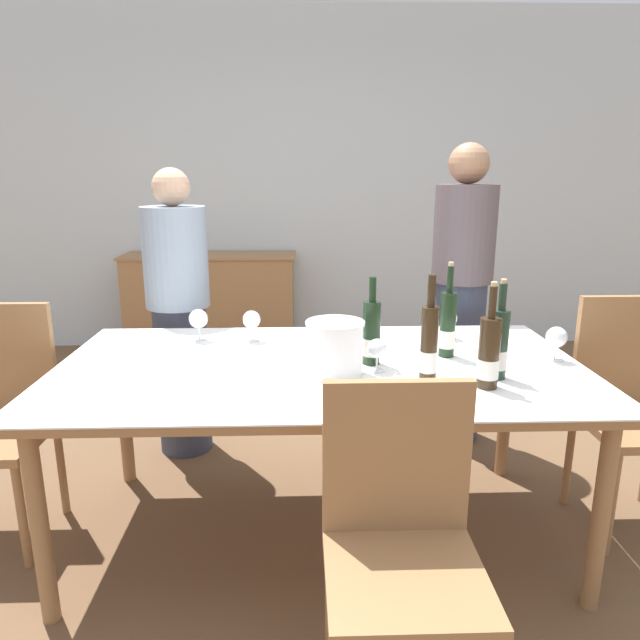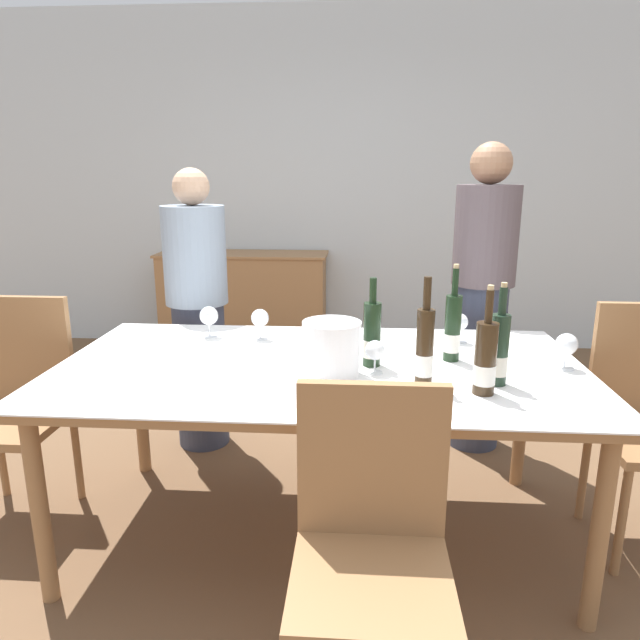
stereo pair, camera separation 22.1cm
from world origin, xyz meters
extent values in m
plane|color=brown|center=(0.00, 0.00, 0.00)|extent=(12.00, 12.00, 0.00)
cube|color=silver|center=(0.00, 2.84, 1.40)|extent=(8.00, 0.10, 2.80)
cube|color=#996B42|center=(-0.83, 2.55, 0.41)|extent=(1.37, 0.44, 0.82)
cube|color=#996B42|center=(-0.83, 2.55, 0.83)|extent=(1.41, 0.46, 0.02)
cylinder|color=#996B42|center=(-0.94, -0.46, 0.36)|extent=(0.06, 0.06, 0.72)
cylinder|color=#996B42|center=(0.94, -0.46, 0.36)|extent=(0.06, 0.06, 0.72)
cylinder|color=#996B42|center=(-0.94, 0.46, 0.36)|extent=(0.06, 0.06, 0.72)
cylinder|color=#996B42|center=(0.94, 0.46, 0.36)|extent=(0.06, 0.06, 0.72)
cube|color=#996B42|center=(0.00, 0.00, 0.73)|extent=(2.04, 1.09, 0.04)
cube|color=white|center=(0.00, 0.00, 0.75)|extent=(2.07, 1.12, 0.01)
cylinder|color=white|center=(0.05, -0.12, 0.86)|extent=(0.21, 0.21, 0.20)
cylinder|color=white|center=(0.05, -0.12, 0.96)|extent=(0.22, 0.22, 0.01)
cylinder|color=#332314|center=(0.38, -0.21, 0.90)|extent=(0.06, 0.06, 0.28)
cylinder|color=white|center=(0.38, -0.21, 0.84)|extent=(0.06, 0.06, 0.08)
cylinder|color=#332314|center=(0.38, -0.21, 1.09)|extent=(0.03, 0.03, 0.11)
cylinder|color=#1E3323|center=(0.65, -0.18, 0.89)|extent=(0.07, 0.07, 0.26)
cylinder|color=silver|center=(0.65, -0.18, 0.83)|extent=(0.07, 0.07, 0.07)
cylinder|color=#1E3323|center=(0.65, -0.18, 1.06)|extent=(0.03, 0.03, 0.10)
cylinder|color=tan|center=(0.65, -0.18, 1.12)|extent=(0.02, 0.02, 0.02)
cylinder|color=#332314|center=(0.58, -0.27, 0.88)|extent=(0.07, 0.07, 0.25)
cylinder|color=white|center=(0.58, -0.27, 0.83)|extent=(0.08, 0.08, 0.07)
cylinder|color=#332314|center=(0.58, -0.27, 1.06)|extent=(0.03, 0.03, 0.11)
cylinder|color=tan|center=(0.58, -0.27, 1.13)|extent=(0.02, 0.02, 0.02)
cylinder|color=black|center=(0.20, 0.00, 0.88)|extent=(0.07, 0.07, 0.25)
cylinder|color=silver|center=(0.20, 0.00, 0.83)|extent=(0.07, 0.07, 0.07)
cylinder|color=black|center=(0.20, 0.00, 1.06)|extent=(0.03, 0.03, 0.10)
cylinder|color=black|center=(0.52, 0.09, 0.89)|extent=(0.06, 0.06, 0.27)
cylinder|color=white|center=(0.52, 0.09, 0.83)|extent=(0.07, 0.07, 0.07)
cylinder|color=black|center=(0.52, 0.09, 1.08)|extent=(0.02, 0.02, 0.11)
cylinder|color=tan|center=(0.52, 0.09, 1.14)|extent=(0.02, 0.02, 0.02)
cylinder|color=white|center=(-0.30, 0.33, 0.76)|extent=(0.06, 0.06, 0.00)
cylinder|color=white|center=(-0.30, 0.33, 0.80)|extent=(0.01, 0.01, 0.07)
sphere|color=white|center=(-0.30, 0.33, 0.86)|extent=(0.08, 0.08, 0.08)
cylinder|color=white|center=(0.21, -0.09, 0.76)|extent=(0.06, 0.06, 0.00)
cylinder|color=white|center=(0.21, -0.09, 0.79)|extent=(0.01, 0.01, 0.06)
sphere|color=white|center=(0.21, -0.09, 0.85)|extent=(0.07, 0.07, 0.07)
cylinder|color=white|center=(0.60, 0.34, 0.76)|extent=(0.07, 0.07, 0.00)
cylinder|color=white|center=(0.60, 0.34, 0.79)|extent=(0.01, 0.01, 0.06)
sphere|color=white|center=(0.60, 0.34, 0.85)|extent=(0.07, 0.07, 0.07)
cylinder|color=white|center=(0.95, 0.01, 0.76)|extent=(0.07, 0.07, 0.00)
cylinder|color=white|center=(0.95, 0.01, 0.79)|extent=(0.01, 0.01, 0.06)
sphere|color=white|center=(0.95, 0.01, 0.86)|extent=(0.08, 0.08, 0.08)
cylinder|color=white|center=(-0.53, 0.35, 0.76)|extent=(0.07, 0.07, 0.00)
cylinder|color=white|center=(-0.53, 0.35, 0.80)|extent=(0.01, 0.01, 0.07)
sphere|color=white|center=(-0.53, 0.35, 0.86)|extent=(0.09, 0.09, 0.09)
cylinder|color=#996B42|center=(1.15, -0.18, 0.22)|extent=(0.03, 0.03, 0.45)
cylinder|color=#996B42|center=(1.15, 0.18, 0.22)|extent=(0.03, 0.03, 0.45)
cube|color=#996B42|center=(1.33, 0.00, 0.47)|extent=(0.42, 0.42, 0.04)
cube|color=#996B42|center=(1.33, 0.19, 0.73)|extent=(0.42, 0.04, 0.50)
cylinder|color=#996B42|center=(0.01, -0.69, 0.22)|extent=(0.03, 0.03, 0.45)
cylinder|color=#996B42|center=(0.38, -0.69, 0.22)|extent=(0.03, 0.03, 0.45)
cube|color=#996B42|center=(0.19, -0.87, 0.47)|extent=(0.42, 0.42, 0.04)
cube|color=#996B42|center=(0.19, -0.68, 0.71)|extent=(0.42, 0.04, 0.46)
cylinder|color=#996B42|center=(-1.15, -0.18, 0.22)|extent=(0.03, 0.03, 0.43)
cylinder|color=#996B42|center=(-1.15, 0.18, 0.22)|extent=(0.03, 0.03, 0.43)
cube|color=#996B42|center=(-1.33, 0.19, 0.72)|extent=(0.42, 0.04, 0.50)
cylinder|color=#383F56|center=(-0.72, 0.80, 0.41)|extent=(0.28, 0.28, 0.81)
cylinder|color=#8C9EB2|center=(-0.72, 0.80, 1.07)|extent=(0.33, 0.33, 0.52)
sphere|color=#DBAD89|center=(-0.72, 0.80, 1.42)|extent=(0.19, 0.19, 0.19)
cylinder|color=#383F56|center=(0.80, 0.90, 0.46)|extent=(0.28, 0.28, 0.92)
cylinder|color=#594C51|center=(0.80, 0.90, 1.18)|extent=(0.33, 0.33, 0.52)
sphere|color=#A37556|center=(0.80, 0.90, 1.54)|extent=(0.21, 0.21, 0.21)
camera|label=1|loc=(-0.07, -2.14, 1.49)|focal=32.00mm
camera|label=2|loc=(0.15, -2.14, 1.49)|focal=32.00mm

